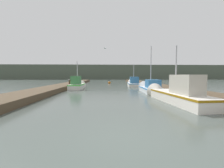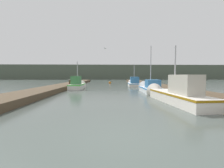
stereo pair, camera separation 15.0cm
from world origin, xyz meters
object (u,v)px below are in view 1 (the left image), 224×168
fishing_boat_3 (133,83)px  fishing_boat_0 (175,93)px  fishing_boat_1 (150,88)px  fishing_boat_2 (78,85)px  seagull_lead (105,48)px  mooring_piling_0 (79,81)px  mooring_piling_1 (70,84)px  channel_buoy (109,83)px

fishing_boat_3 → fishing_boat_0: bearing=-84.6°
fishing_boat_1 → fishing_boat_2: bearing=156.3°
fishing_boat_1 → seagull_lead: seagull_lead is taller
fishing_boat_0 → fishing_boat_1: bearing=85.3°
fishing_boat_2 → seagull_lead: size_ratio=8.40×
mooring_piling_0 → mooring_piling_1: size_ratio=1.17×
fishing_boat_3 → mooring_piling_1: fishing_boat_3 is taller
fishing_boat_0 → seagull_lead: size_ratio=11.36×
fishing_boat_1 → fishing_boat_2: (-7.61, 3.61, 0.10)m
channel_buoy → mooring_piling_0: bearing=-129.4°
mooring_piling_0 → fishing_boat_0: bearing=-60.4°
fishing_boat_3 → seagull_lead: seagull_lead is taller
fishing_boat_1 → fishing_boat_2: size_ratio=1.05×
mooring_piling_0 → fishing_boat_3: bearing=-4.1°
mooring_piling_1 → channel_buoy: bearing=66.8°
mooring_piling_0 → seagull_lead: (4.04, -3.97, 4.41)m
fishing_boat_3 → seagull_lead: bearing=-136.4°
fishing_boat_0 → channel_buoy: (-3.48, 20.47, -0.36)m
fishing_boat_1 → mooring_piling_1: fishing_boat_1 is taller
fishing_boat_2 → channel_buoy: fishing_boat_2 is taller
fishing_boat_1 → channel_buoy: fishing_boat_1 is taller
mooring_piling_1 → fishing_boat_3: bearing=31.0°
fishing_boat_0 → channel_buoy: 20.76m
fishing_boat_0 → fishing_boat_3: bearing=85.8°
mooring_piling_1 → channel_buoy: size_ratio=1.12×
mooring_piling_1 → seagull_lead: (4.19, 1.75, 4.50)m
seagull_lead → fishing_boat_1: bearing=-116.9°
channel_buoy → mooring_piling_1: bearing=-113.2°
fishing_boat_0 → channel_buoy: size_ratio=6.30×
fishing_boat_0 → fishing_boat_1: (0.07, 5.42, -0.13)m
seagull_lead → fishing_boat_2: bearing=139.4°
fishing_boat_0 → seagull_lead: 12.33m
fishing_boat_1 → mooring_piling_1: (-8.52, 3.46, 0.19)m
mooring_piling_0 → seagull_lead: 7.18m
fishing_boat_1 → fishing_boat_2: 8.42m
fishing_boat_2 → mooring_piling_0: fishing_boat_2 is taller
fishing_boat_0 → mooring_piling_1: bearing=129.7°
fishing_boat_3 → mooring_piling_0: bearing=-178.3°
mooring_piling_0 → fishing_boat_1: bearing=-47.7°
seagull_lead → fishing_boat_3: bearing=-28.7°
fishing_boat_0 → mooring_piling_0: (-8.29, 14.61, 0.16)m
fishing_boat_0 → mooring_piling_1: size_ratio=5.63×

